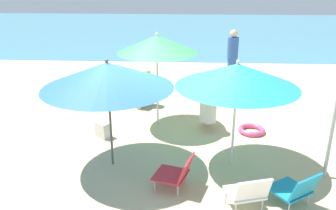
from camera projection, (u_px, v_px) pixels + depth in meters
name	position (u px, v px, depth m)	size (l,w,h in m)	color
ground_plane	(161.00, 148.00, 6.80)	(40.00, 40.00, 0.00)	#CCB789
sea_water	(180.00, 30.00, 20.73)	(40.00, 16.00, 0.01)	teal
umbrella_teal	(237.00, 75.00, 5.68)	(2.01, 2.01, 1.86)	silver
umbrella_blue	(107.00, 75.00, 5.67)	(2.15, 2.15, 1.89)	#4C4C51
umbrella_green	(157.00, 44.00, 7.28)	(1.64, 1.64, 2.02)	silver
beach_chair_a	(296.00, 189.00, 5.03)	(0.74, 0.76, 0.58)	teal
beach_chair_b	(177.00, 172.00, 5.45)	(0.68, 0.63, 0.55)	red
beach_chair_c	(248.00, 192.00, 4.84)	(0.62, 0.63, 0.64)	white
person_a	(208.00, 110.00, 7.40)	(0.36, 0.58, 0.95)	silver
person_b	(232.00, 58.00, 10.19)	(0.31, 0.31, 1.65)	#2D519E
person_c	(145.00, 88.00, 8.79)	(0.47, 0.56, 0.94)	#2D519E
swim_ring	(251.00, 130.00, 7.45)	(0.56, 0.56, 0.11)	#E54C7F
beach_bag	(103.00, 130.00, 7.20)	(0.30, 0.20, 0.32)	silver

